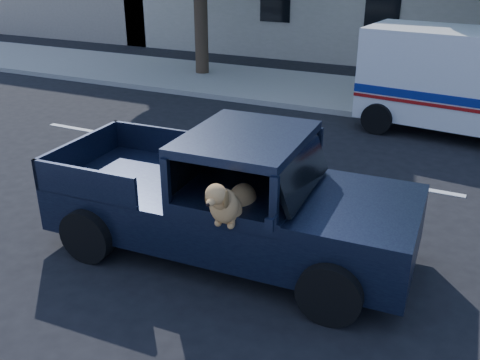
{
  "coord_description": "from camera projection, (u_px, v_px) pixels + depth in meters",
  "views": [
    {
      "loc": [
        4.88,
        -5.99,
        4.07
      ],
      "look_at": [
        2.2,
        -0.41,
        1.34
      ],
      "focal_mm": 40.0,
      "sensor_mm": 36.0,
      "label": 1
    }
  ],
  "objects": [
    {
      "name": "mail_truck",
      "position": [
        455.0,
        89.0,
        12.24
      ],
      "size": [
        4.53,
        2.63,
        2.37
      ],
      "rotation": [
        0.0,
        0.0,
        -0.12
      ],
      "color": "silver",
      "rests_on": "ground"
    },
    {
      "name": "far_sidewalk",
      "position": [
        312.0,
        90.0,
        16.07
      ],
      "size": [
        60.0,
        4.0,
        0.15
      ],
      "primitive_type": "cube",
      "color": "gray",
      "rests_on": "ground"
    },
    {
      "name": "pickup_truck",
      "position": [
        224.0,
        212.0,
        7.53
      ],
      "size": [
        5.16,
        2.67,
        1.82
      ],
      "rotation": [
        0.0,
        0.0,
        0.04
      ],
      "color": "black",
      "rests_on": "ground"
    },
    {
      "name": "lane_stripes",
      "position": [
        314.0,
        170.0,
        10.52
      ],
      "size": [
        21.6,
        0.14,
        0.01
      ],
      "primitive_type": null,
      "color": "silver",
      "rests_on": "ground"
    },
    {
      "name": "ground",
      "position": [
        127.0,
        224.0,
        8.51
      ],
      "size": [
        120.0,
        120.0,
        0.0
      ],
      "primitive_type": "plane",
      "color": "black",
      "rests_on": "ground"
    }
  ]
}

